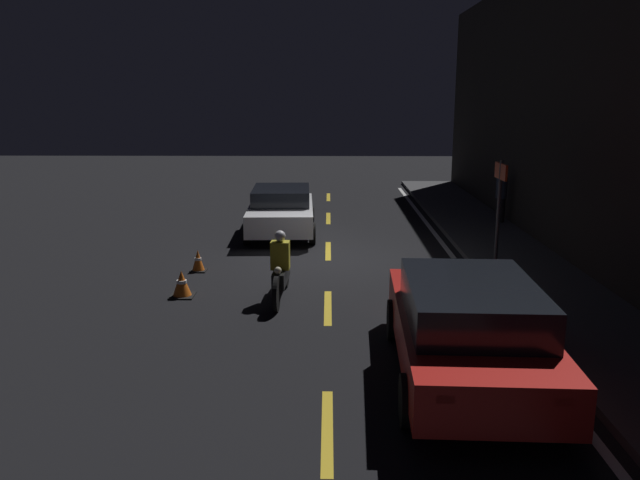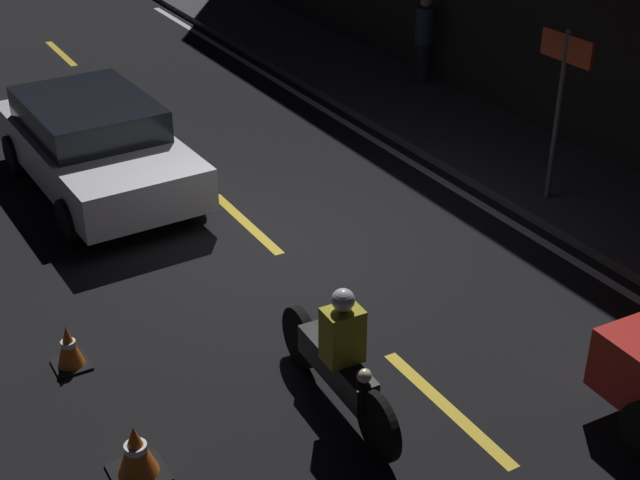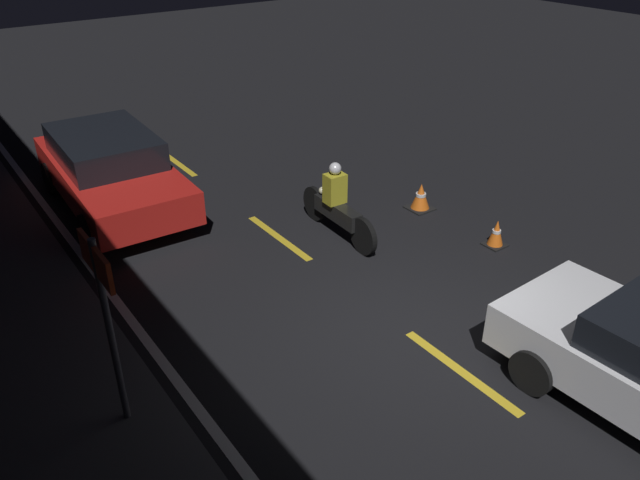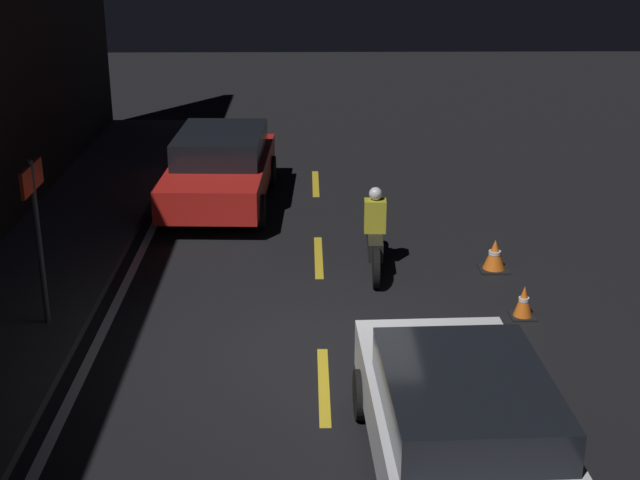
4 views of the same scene
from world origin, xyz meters
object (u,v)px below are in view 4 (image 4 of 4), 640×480
taxi_red (221,167)px  traffic_cone_near (524,302)px  shop_sign (35,210)px  sedan_white (461,422)px  traffic_cone_mid (495,255)px  motorcycle (375,237)px

taxi_red → traffic_cone_near: 7.47m
taxi_red → shop_sign: shop_sign is taller
sedan_white → traffic_cone_mid: (5.92, -1.57, -0.46)m
sedan_white → shop_sign: size_ratio=1.74×
taxi_red → traffic_cone_mid: bearing=55.1°
sedan_white → taxi_red: 10.18m
motorcycle → shop_sign: 5.51m
sedan_white → shop_sign: bearing=52.8°
taxi_red → traffic_cone_mid: (-3.70, -4.89, -0.53)m
sedan_white → traffic_cone_mid: bearing=-17.0°
taxi_red → shop_sign: size_ratio=1.94×
motorcycle → traffic_cone_near: bearing=-131.1°
traffic_cone_mid → sedan_white: bearing=165.2°
sedan_white → traffic_cone_near: 4.39m
motorcycle → traffic_cone_near: (-1.95, -2.06, -0.33)m
sedan_white → traffic_cone_near: (4.05, -1.62, -0.48)m
traffic_cone_mid → shop_sign: (-2.21, 6.86, 1.56)m
sedan_white → taxi_red: taxi_red is taller
shop_sign → traffic_cone_mid: bearing=-72.1°
sedan_white → shop_sign: 6.55m
shop_sign → taxi_red: bearing=-18.4°
motorcycle → traffic_cone_mid: (-0.08, -2.01, -0.31)m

